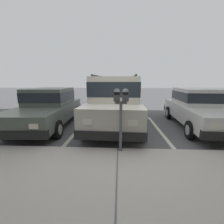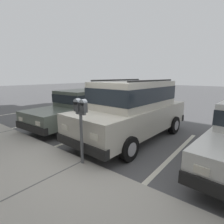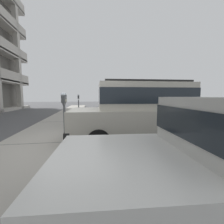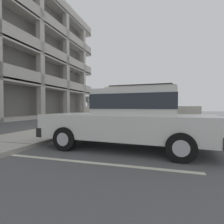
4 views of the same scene
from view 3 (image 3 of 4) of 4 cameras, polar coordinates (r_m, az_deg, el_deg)
The scene contains 7 objects.
ground_plane at distance 5.01m, azimuth -13.09°, elevation -12.77°, with size 80.00×80.00×0.10m.
sidewalk at distance 5.24m, azimuth -27.72°, elevation -11.22°, with size 40.00×2.20×0.12m.
parking_stall_lines at distance 6.55m, azimuth 0.34°, elevation -7.67°, with size 12.50×4.80×0.01m.
silver_suv at distance 5.16m, azimuth 11.24°, elevation 0.75°, with size 2.17×4.86×2.03m.
dark_hatchback at distance 7.82m, azimuth 4.00°, elevation 0.63°, with size 2.01×4.57×1.54m.
parking_meter_near at distance 4.73m, azimuth -17.76°, elevation 2.22°, with size 0.35×0.12×1.54m.
parking_meter_far at distance 10.89m, azimuth -12.62°, elevation 3.65°, with size 0.15×0.12×1.55m.
Camera 3 is at (-4.74, -0.39, 1.55)m, focal length 24.00 mm.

